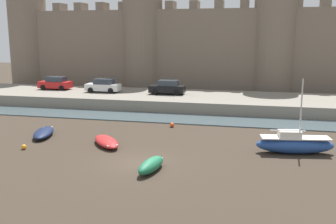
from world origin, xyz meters
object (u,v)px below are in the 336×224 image
at_px(sailboat_foreground_centre, 295,144).
at_px(rowboat_midflat_right, 44,132).
at_px(rowboat_near_channel_left, 151,165).
at_px(mooring_buoy_off_centre, 172,125).
at_px(car_quay_west, 103,86).
at_px(mooring_buoy_near_shore, 24,147).
at_px(rowboat_foreground_right, 106,141).
at_px(car_quay_centre_east, 56,83).
at_px(car_quay_east, 167,87).

distance_m(sailboat_foreground_centre, rowboat_midflat_right, 19.35).
bearing_deg(rowboat_near_channel_left, rowboat_midflat_right, 150.50).
xyz_separation_m(mooring_buoy_off_centre, car_quay_west, (-10.91, 10.88, 1.84)).
xyz_separation_m(sailboat_foreground_centre, mooring_buoy_near_shore, (-18.78, -3.41, -0.49)).
bearing_deg(rowboat_near_channel_left, car_quay_west, 118.56).
relative_size(rowboat_foreground_right, car_quay_west, 0.93).
distance_m(mooring_buoy_near_shore, car_quay_centre_east, 22.86).
bearing_deg(mooring_buoy_near_shore, sailboat_foreground_centre, 10.29).
relative_size(mooring_buoy_near_shore, car_quay_east, 0.09).
bearing_deg(rowboat_foreground_right, rowboat_near_channel_left, -44.73).
xyz_separation_m(mooring_buoy_off_centre, car_quay_centre_east, (-17.77, 11.83, 1.84)).
bearing_deg(car_quay_centre_east, rowboat_foreground_right, -52.50).
relative_size(car_quay_east, car_quay_west, 1.00).
distance_m(sailboat_foreground_centre, rowboat_near_channel_left, 10.42).
distance_m(rowboat_foreground_right, rowboat_near_channel_left, 6.67).
bearing_deg(rowboat_foreground_right, rowboat_midflat_right, 167.19).
bearing_deg(rowboat_midflat_right, mooring_buoy_off_centre, 30.14).
height_order(sailboat_foreground_centre, mooring_buoy_near_shore, sailboat_foreground_centre).
distance_m(mooring_buoy_near_shore, mooring_buoy_off_centre, 12.71).
bearing_deg(car_quay_centre_east, rowboat_midflat_right, -64.20).
height_order(sailboat_foreground_centre, car_quay_centre_east, sailboat_foreground_centre).
bearing_deg(sailboat_foreground_centre, mooring_buoy_off_centre, 150.09).
relative_size(rowboat_near_channel_left, car_quay_centre_east, 0.75).
bearing_deg(rowboat_midflat_right, car_quay_west, 95.25).
height_order(rowboat_midflat_right, mooring_buoy_off_centre, rowboat_midflat_right).
xyz_separation_m(rowboat_near_channel_left, car_quay_west, (-12.19, 22.39, 1.63)).
bearing_deg(car_quay_east, mooring_buoy_near_shore, -106.13).
bearing_deg(sailboat_foreground_centre, rowboat_midflat_right, 179.25).
bearing_deg(rowboat_near_channel_left, sailboat_foreground_centre, 33.77).
relative_size(rowboat_midflat_right, car_quay_west, 1.01).
bearing_deg(car_quay_west, rowboat_near_channel_left, -61.44).
bearing_deg(car_quay_centre_east, mooring_buoy_off_centre, -33.65).
height_order(rowboat_near_channel_left, mooring_buoy_off_centre, rowboat_near_channel_left).
bearing_deg(rowboat_midflat_right, rowboat_near_channel_left, -29.50).
xyz_separation_m(car_quay_east, car_quay_centre_east, (-14.77, 0.78, 0.00)).
bearing_deg(rowboat_foreground_right, car_quay_west, 112.83).
bearing_deg(rowboat_midflat_right, car_quay_east, 68.80).
height_order(rowboat_midflat_right, car_quay_east, car_quay_east).
distance_m(sailboat_foreground_centre, rowboat_foreground_right, 13.45).
bearing_deg(rowboat_near_channel_left, mooring_buoy_near_shore, 166.75).
height_order(rowboat_foreground_right, mooring_buoy_off_centre, rowboat_foreground_right).
xyz_separation_m(rowboat_midflat_right, mooring_buoy_near_shore, (0.57, -3.66, -0.14)).
distance_m(mooring_buoy_near_shore, car_quay_east, 21.08).
bearing_deg(mooring_buoy_off_centre, mooring_buoy_near_shore, -134.09).
relative_size(rowboat_foreground_right, mooring_buoy_near_shore, 10.64).
distance_m(rowboat_foreground_right, rowboat_midflat_right, 6.10).
height_order(mooring_buoy_off_centre, car_quay_west, car_quay_west).
bearing_deg(car_quay_centre_east, sailboat_foreground_centre, -32.34).
bearing_deg(rowboat_midflat_right, car_quay_centre_east, 115.80).
distance_m(sailboat_foreground_centre, mooring_buoy_near_shore, 19.09).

